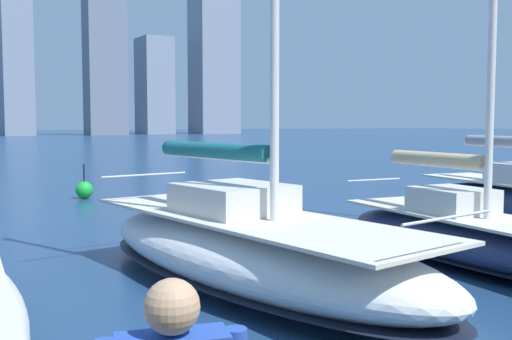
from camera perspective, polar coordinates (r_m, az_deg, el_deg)
sailboat_tan at (r=13.97m, az=19.31°, el=-5.67°), size 2.93×7.68×11.22m
sailboat_teal at (r=11.26m, az=-0.63°, el=-7.32°), size 4.18×9.50×12.27m
channel_buoy at (r=25.31m, az=-16.04°, el=-1.83°), size 0.70×0.70×1.40m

